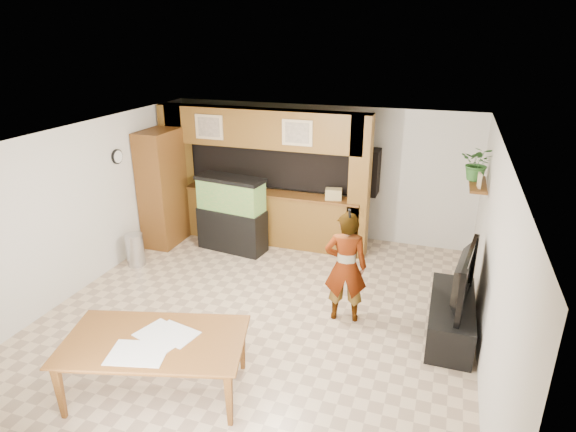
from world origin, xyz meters
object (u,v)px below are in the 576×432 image
(dining_table, at_px, (156,368))
(person, at_px, (346,267))
(aquarium, at_px, (232,215))
(pantry_cabinet, at_px, (163,188))
(television, at_px, (457,276))

(dining_table, bearing_deg, person, 37.70)
(person, height_order, dining_table, person)
(aquarium, relative_size, person, 0.87)
(pantry_cabinet, bearing_deg, television, -15.55)
(television, distance_m, person, 1.47)
(aquarium, bearing_deg, dining_table, -69.97)
(aquarium, bearing_deg, television, -14.01)
(pantry_cabinet, xyz_separation_m, person, (3.89, -1.56, -0.28))
(pantry_cabinet, relative_size, television, 1.70)
(dining_table, bearing_deg, television, 20.83)
(television, bearing_deg, aquarium, 76.25)
(pantry_cabinet, height_order, aquarium, pantry_cabinet)
(pantry_cabinet, distance_m, dining_table, 4.44)
(aquarium, distance_m, television, 4.29)
(television, distance_m, dining_table, 3.92)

